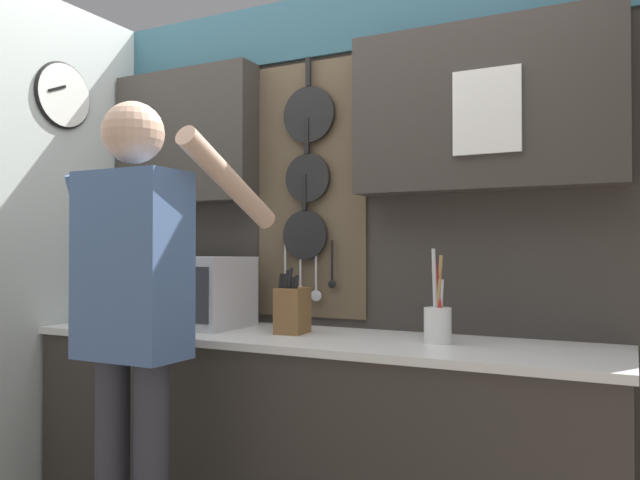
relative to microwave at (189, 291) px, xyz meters
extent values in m
cube|color=#38332D|center=(0.62, -0.02, -0.63)|extent=(2.38, 0.59, 0.88)
cube|color=white|center=(0.62, -0.02, -0.17)|extent=(2.41, 0.62, 0.03)
cube|color=#38332D|center=(0.62, 0.30, 0.15)|extent=(2.98, 0.04, 2.43)
cube|color=#2D5666|center=(0.62, 0.27, 1.22)|extent=(2.94, 0.02, 0.29)
cube|color=#38332D|center=(-0.18, 0.20, 0.75)|extent=(0.78, 0.16, 0.65)
cube|color=#38332D|center=(1.29, 0.20, 0.75)|extent=(1.05, 0.16, 0.65)
cube|color=brown|center=(0.49, 0.27, 0.47)|extent=(0.55, 0.01, 1.18)
cylinder|color=black|center=(0.49, 0.25, 0.81)|extent=(0.26, 0.02, 0.26)
cube|color=black|center=(0.49, 0.24, 1.00)|extent=(0.02, 0.02, 0.13)
cylinder|color=black|center=(0.48, 0.25, 0.52)|extent=(0.22, 0.02, 0.22)
cube|color=black|center=(0.48, 0.24, 0.71)|extent=(0.02, 0.02, 0.16)
cylinder|color=black|center=(0.47, 0.25, 0.26)|extent=(0.22, 0.02, 0.22)
cube|color=black|center=(0.47, 0.24, 0.45)|extent=(0.02, 0.02, 0.16)
cylinder|color=silver|center=(0.37, 0.25, 0.12)|extent=(0.01, 0.01, 0.22)
ellipsoid|color=silver|center=(0.37, 0.25, 0.00)|extent=(0.05, 0.01, 0.04)
cylinder|color=silver|center=(0.45, 0.25, 0.13)|extent=(0.01, 0.01, 0.21)
ellipsoid|color=silver|center=(0.45, 0.25, 0.01)|extent=(0.04, 0.01, 0.03)
cylinder|color=silver|center=(0.53, 0.25, 0.12)|extent=(0.01, 0.01, 0.23)
ellipsoid|color=silver|center=(0.53, 0.25, -0.02)|extent=(0.06, 0.01, 0.05)
cylinder|color=black|center=(0.61, 0.25, 0.14)|extent=(0.01, 0.01, 0.18)
ellipsoid|color=black|center=(0.61, 0.25, 0.04)|extent=(0.04, 0.01, 0.04)
cube|color=white|center=(1.32, 0.11, 0.71)|extent=(0.26, 0.02, 0.32)
cube|color=silver|center=(-0.60, -0.42, 0.15)|extent=(0.04, 1.60, 2.43)
cylinder|color=white|center=(-0.57, -0.21, 0.91)|extent=(0.02, 0.30, 0.30)
torus|color=black|center=(-0.58, -0.21, 0.91)|extent=(0.02, 0.32, 0.32)
cube|color=black|center=(-0.56, -0.26, 0.94)|extent=(0.01, 0.10, 0.05)
cube|color=silver|center=(0.00, 0.00, 0.00)|extent=(0.53, 0.35, 0.32)
cube|color=black|center=(-0.06, -0.18, 0.00)|extent=(0.29, 0.01, 0.20)
cube|color=#333338|center=(0.18, -0.18, 0.00)|extent=(0.12, 0.01, 0.24)
cube|color=brown|center=(0.54, 0.00, -0.06)|extent=(0.13, 0.16, 0.19)
cylinder|color=black|center=(0.51, -0.03, 0.06)|extent=(0.02, 0.03, 0.06)
cylinder|color=black|center=(0.52, -0.03, 0.06)|extent=(0.02, 0.02, 0.06)
cylinder|color=black|center=(0.53, -0.03, 0.07)|extent=(0.02, 0.03, 0.08)
cylinder|color=black|center=(0.55, -0.03, 0.07)|extent=(0.02, 0.04, 0.08)
cylinder|color=black|center=(0.56, -0.03, 0.05)|extent=(0.02, 0.02, 0.05)
cylinder|color=black|center=(0.58, -0.03, 0.06)|extent=(0.02, 0.03, 0.06)
cylinder|color=white|center=(1.16, 0.00, -0.09)|extent=(0.10, 0.10, 0.13)
cylinder|color=silver|center=(1.17, 0.01, -0.01)|extent=(0.03, 0.04, 0.19)
cylinder|color=tan|center=(1.16, 0.00, 0.01)|extent=(0.03, 0.05, 0.23)
cylinder|color=tan|center=(1.16, 0.01, 0.03)|extent=(0.03, 0.03, 0.27)
cylinder|color=tan|center=(1.16, 0.00, -0.01)|extent=(0.04, 0.03, 0.19)
cylinder|color=red|center=(1.16, 0.01, 0.02)|extent=(0.05, 0.04, 0.25)
cylinder|color=silver|center=(1.15, -0.01, 0.04)|extent=(0.01, 0.04, 0.30)
cylinder|color=#383842|center=(0.15, -0.61, -0.63)|extent=(0.12, 0.12, 0.87)
cube|color=#4C6B9E|center=(0.24, -0.61, 0.14)|extent=(0.38, 0.22, 0.66)
sphere|color=#DBAD8E|center=(0.24, -0.61, 0.60)|extent=(0.22, 0.22, 0.22)
cylinder|color=#4C6B9E|center=(0.01, -0.56, 0.19)|extent=(0.08, 0.26, 0.58)
cylinder|color=#DBAD8E|center=(0.47, -0.35, 0.44)|extent=(0.08, 0.56, 0.34)
camera|label=1|loc=(1.82, -2.26, 0.19)|focal=35.00mm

